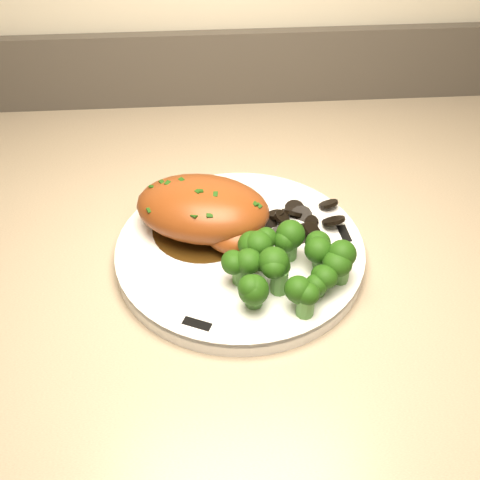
{
  "coord_description": "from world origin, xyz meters",
  "views": [
    {
      "loc": [
        -0.39,
        1.08,
        1.46
      ],
      "look_at": [
        -0.35,
        1.61,
        0.99
      ],
      "focal_mm": 45.0,
      "sensor_mm": 36.0,
      "label": 1
    }
  ],
  "objects": [
    {
      "name": "mushroom_pile",
      "position": [
        -0.29,
        1.63,
        0.98
      ],
      "size": [
        0.11,
        0.08,
        0.03
      ],
      "color": "black",
      "rests_on": "plate"
    },
    {
      "name": "rim_accent_0",
      "position": [
        -0.23,
        1.62,
        0.98
      ],
      "size": [
        0.01,
        0.03,
        0.0
      ],
      "primitive_type": "cube",
      "rotation": [
        0.0,
        0.0,
        1.67
      ],
      "color": "black",
      "rests_on": "plate"
    },
    {
      "name": "gravy_pool",
      "position": [
        -0.4,
        1.64,
        0.98
      ],
      "size": [
        0.13,
        0.13,
        0.0
      ],
      "primitive_type": "cylinder",
      "color": "#39230A",
      "rests_on": "plate"
    },
    {
      "name": "counter",
      "position": [
        0.01,
        1.67,
        0.48
      ],
      "size": [
        2.21,
        0.73,
        1.08
      ],
      "color": "brown",
      "rests_on": "ground"
    },
    {
      "name": "rim_accent_2",
      "position": [
        -0.41,
        1.49,
        0.98
      ],
      "size": [
        0.03,
        0.02,
        0.0
      ],
      "primitive_type": "cube",
      "rotation": [
        0.0,
        0.0,
        5.86
      ],
      "color": "black",
      "rests_on": "plate"
    },
    {
      "name": "broccoli_florets",
      "position": [
        -0.3,
        1.54,
        1.0
      ],
      "size": [
        0.14,
        0.12,
        0.04
      ],
      "rotation": [
        0.0,
        0.0,
        -0.08
      ],
      "color": "#508A3A",
      "rests_on": "plate"
    },
    {
      "name": "chicken_breast",
      "position": [
        -0.39,
        1.64,
        1.01
      ],
      "size": [
        0.18,
        0.15,
        0.06
      ],
      "rotation": [
        0.0,
        0.0,
        -0.27
      ],
      "color": "#944419",
      "rests_on": "plate"
    },
    {
      "name": "plate",
      "position": [
        -0.35,
        1.61,
        0.97
      ],
      "size": [
        0.39,
        0.39,
        0.02
      ],
      "primitive_type": "cylinder",
      "rotation": [
        0.0,
        0.0,
        -0.42
      ],
      "color": "white",
      "rests_on": "counter"
    },
    {
      "name": "rim_accent_1",
      "position": [
        -0.43,
        1.71,
        0.98
      ],
      "size": [
        0.03,
        0.03,
        0.0
      ],
      "primitive_type": "cube",
      "rotation": [
        0.0,
        0.0,
        3.76
      ],
      "color": "black",
      "rests_on": "plate"
    }
  ]
}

